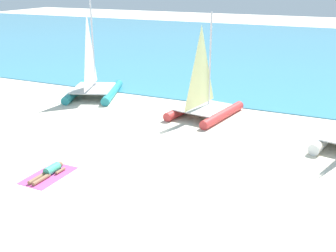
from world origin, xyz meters
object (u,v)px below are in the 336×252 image
Objects in this scene: towel_left at (49,175)px; sunbather_left at (50,171)px; sailboat_red at (204,102)px; sailboat_teal at (93,83)px.

sunbather_left is at bearing 88.70° from towel_left.
sunbather_left reaches higher than towel_left.
sailboat_red reaches higher than towel_left.
sailboat_red is (6.99, -0.74, -0.06)m from sailboat_teal.
sailboat_teal reaches higher than towel_left.
sailboat_teal is at bearing -176.31° from sailboat_red.
sunbather_left is at bearing -97.87° from sailboat_red.
sailboat_teal is 1.08× the size of sailboat_red.
towel_left is at bearing -85.08° from sailboat_teal.
sailboat_teal is at bearing 115.44° from towel_left.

